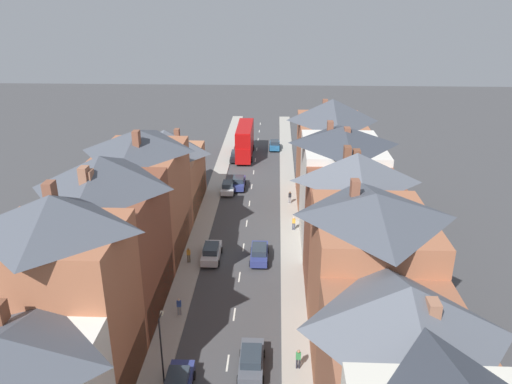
{
  "coord_description": "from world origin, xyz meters",
  "views": [
    {
      "loc": [
        3.33,
        -17.44,
        25.63
      ],
      "look_at": [
        0.83,
        42.76,
        1.31
      ],
      "focal_mm": 35.0,
      "sensor_mm": 36.0,
      "label": 1
    }
  ],
  "objects_px": {
    "car_parked_left_a": "(211,252)",
    "car_parked_right_b": "(259,253)",
    "car_mid_black": "(239,182)",
    "car_far_grey": "(228,187)",
    "pedestrian_near_right": "(298,358)",
    "street_lamp": "(162,345)",
    "pedestrian_far_left": "(294,223)",
    "car_mid_white": "(178,383)",
    "car_parked_right_a": "(236,156)",
    "pedestrian_mid_left": "(179,306)",
    "car_parked_left_b": "(251,361)",
    "car_near_silver": "(275,145)",
    "pedestrian_far_right": "(290,197)",
    "pedestrian_mid_right": "(189,254)",
    "double_decker_bus_lead": "(245,140)"
  },
  "relations": [
    {
      "from": "car_parked_right_a",
      "to": "car_parked_left_b",
      "type": "bearing_deg",
      "value": -84.2
    },
    {
      "from": "car_mid_white",
      "to": "pedestrian_far_right",
      "type": "relative_size",
      "value": 2.57
    },
    {
      "from": "car_parked_left_b",
      "to": "car_far_grey",
      "type": "distance_m",
      "value": 34.71
    },
    {
      "from": "car_near_silver",
      "to": "car_parked_left_b",
      "type": "height_order",
      "value": "car_parked_left_b"
    },
    {
      "from": "car_mid_black",
      "to": "pedestrian_far_right",
      "type": "xyz_separation_m",
      "value": [
        7.03,
        -5.35,
        0.18
      ]
    },
    {
      "from": "car_near_silver",
      "to": "pedestrian_mid_right",
      "type": "height_order",
      "value": "pedestrian_mid_right"
    },
    {
      "from": "car_parked_right_a",
      "to": "pedestrian_mid_left",
      "type": "bearing_deg",
      "value": -92.07
    },
    {
      "from": "car_mid_black",
      "to": "pedestrian_near_right",
      "type": "height_order",
      "value": "pedestrian_near_right"
    },
    {
      "from": "car_parked_right_b",
      "to": "pedestrian_far_right",
      "type": "relative_size",
      "value": 2.81
    },
    {
      "from": "car_parked_right_b",
      "to": "pedestrian_near_right",
      "type": "relative_size",
      "value": 2.81
    },
    {
      "from": "car_parked_right_b",
      "to": "car_near_silver",
      "type": "bearing_deg",
      "value": 88.07
    },
    {
      "from": "pedestrian_near_right",
      "to": "car_parked_left_a",
      "type": "bearing_deg",
      "value": 117.69
    },
    {
      "from": "car_parked_right_a",
      "to": "car_far_grey",
      "type": "relative_size",
      "value": 1.03
    },
    {
      "from": "pedestrian_near_right",
      "to": "pedestrian_mid_right",
      "type": "bearing_deg",
      "value": 125.12
    },
    {
      "from": "car_parked_right_b",
      "to": "car_parked_left_b",
      "type": "bearing_deg",
      "value": -90.0
    },
    {
      "from": "pedestrian_near_right",
      "to": "car_parked_right_a",
      "type": "bearing_deg",
      "value": 99.79
    },
    {
      "from": "double_decker_bus_lead",
      "to": "car_parked_right_a",
      "type": "relative_size",
      "value": 2.44
    },
    {
      "from": "street_lamp",
      "to": "car_parked_right_a",
      "type": "bearing_deg",
      "value": 88.68
    },
    {
      "from": "pedestrian_far_left",
      "to": "car_mid_black",
      "type": "bearing_deg",
      "value": 119.22
    },
    {
      "from": "car_parked_left_a",
      "to": "pedestrian_far_right",
      "type": "bearing_deg",
      "value": 60.41
    },
    {
      "from": "pedestrian_far_left",
      "to": "car_near_silver",
      "type": "bearing_deg",
      "value": 94.35
    },
    {
      "from": "double_decker_bus_lead",
      "to": "car_mid_black",
      "type": "height_order",
      "value": "double_decker_bus_lead"
    },
    {
      "from": "car_parked_left_a",
      "to": "car_parked_right_b",
      "type": "distance_m",
      "value": 4.9
    },
    {
      "from": "double_decker_bus_lead",
      "to": "car_near_silver",
      "type": "distance_m",
      "value": 6.73
    },
    {
      "from": "pedestrian_far_right",
      "to": "street_lamp",
      "type": "relative_size",
      "value": 0.29
    },
    {
      "from": "car_mid_white",
      "to": "street_lamp",
      "type": "xyz_separation_m",
      "value": [
        -1.15,
        0.88,
        2.43
      ]
    },
    {
      "from": "car_parked_left_a",
      "to": "pedestrian_mid_left",
      "type": "bearing_deg",
      "value": -98.86
    },
    {
      "from": "car_parked_right_b",
      "to": "pedestrian_far_left",
      "type": "relative_size",
      "value": 2.81
    },
    {
      "from": "car_parked_right_b",
      "to": "street_lamp",
      "type": "bearing_deg",
      "value": -109.0
    },
    {
      "from": "car_mid_black",
      "to": "car_far_grey",
      "type": "distance_m",
      "value": 2.11
    },
    {
      "from": "pedestrian_mid_left",
      "to": "pedestrian_far_right",
      "type": "height_order",
      "value": "same"
    },
    {
      "from": "car_near_silver",
      "to": "pedestrian_far_right",
      "type": "distance_m",
      "value": 24.01
    },
    {
      "from": "double_decker_bus_lead",
      "to": "pedestrian_far_left",
      "type": "height_order",
      "value": "double_decker_bus_lead"
    },
    {
      "from": "car_parked_left_a",
      "to": "pedestrian_near_right",
      "type": "distance_m",
      "value": 17.83
    },
    {
      "from": "pedestrian_mid_left",
      "to": "pedestrian_mid_right",
      "type": "xyz_separation_m",
      "value": [
        -0.67,
        8.84,
        0.0
      ]
    },
    {
      "from": "pedestrian_far_left",
      "to": "car_parked_left_b",
      "type": "bearing_deg",
      "value": -99.18
    },
    {
      "from": "car_far_grey",
      "to": "pedestrian_near_right",
      "type": "bearing_deg",
      "value": -76.37
    },
    {
      "from": "street_lamp",
      "to": "car_parked_left_a",
      "type": "bearing_deg",
      "value": 86.24
    },
    {
      "from": "car_parked_right_a",
      "to": "pedestrian_mid_left",
      "type": "xyz_separation_m",
      "value": [
        -1.52,
        -41.97,
        0.21
      ]
    },
    {
      "from": "pedestrian_far_right",
      "to": "pedestrian_near_right",
      "type": "bearing_deg",
      "value": -90.09
    },
    {
      "from": "pedestrian_mid_left",
      "to": "pedestrian_mid_right",
      "type": "bearing_deg",
      "value": 94.34
    },
    {
      "from": "car_mid_white",
      "to": "pedestrian_mid_right",
      "type": "relative_size",
      "value": 2.57
    },
    {
      "from": "car_parked_left_b",
      "to": "car_parked_right_b",
      "type": "height_order",
      "value": "car_parked_left_b"
    },
    {
      "from": "car_mid_white",
      "to": "car_near_silver",
      "type": "bearing_deg",
      "value": 83.79
    },
    {
      "from": "car_parked_left_a",
      "to": "street_lamp",
      "type": "xyz_separation_m",
      "value": [
        -1.15,
        -17.49,
        2.41
      ]
    },
    {
      "from": "car_mid_white",
      "to": "car_far_grey",
      "type": "distance_m",
      "value": 36.74
    },
    {
      "from": "car_mid_white",
      "to": "car_far_grey",
      "type": "height_order",
      "value": "car_mid_white"
    },
    {
      "from": "car_near_silver",
      "to": "pedestrian_mid_left",
      "type": "height_order",
      "value": "pedestrian_mid_left"
    },
    {
      "from": "car_parked_right_b",
      "to": "car_mid_white",
      "type": "bearing_deg",
      "value": -104.87
    },
    {
      "from": "car_near_silver",
      "to": "car_parked_right_a",
      "type": "relative_size",
      "value": 0.9
    }
  ]
}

